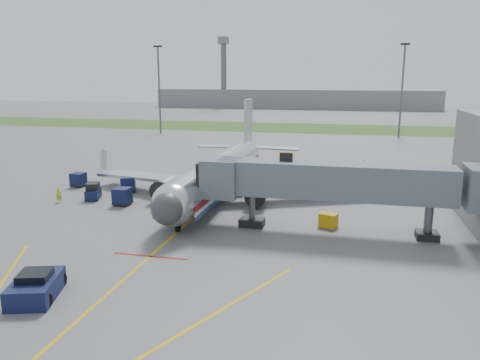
% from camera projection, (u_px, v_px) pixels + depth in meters
% --- Properties ---
extents(ground, '(400.00, 400.00, 0.00)m').
position_uv_depth(ground, '(170.00, 239.00, 39.16)').
color(ground, '#565659').
rests_on(ground, ground).
extents(grass_strip, '(300.00, 25.00, 0.01)m').
position_uv_depth(grass_strip, '(295.00, 128.00, 124.71)').
color(grass_strip, '#2D4C1E').
rests_on(grass_strip, ground).
extents(apron_markings, '(21.52, 50.00, 0.01)m').
position_uv_depth(apron_markings, '(130.00, 274.00, 32.13)').
color(apron_markings, gold).
rests_on(apron_markings, ground).
extents(airliner, '(32.10, 35.67, 10.25)m').
position_uv_depth(airliner, '(219.00, 173.00, 53.09)').
color(airliner, silver).
rests_on(airliner, ground).
extents(jet_bridge, '(25.30, 4.00, 6.90)m').
position_uv_depth(jet_bridge, '(330.00, 182.00, 40.08)').
color(jet_bridge, slate).
rests_on(jet_bridge, ground).
extents(light_mast_left, '(2.00, 0.44, 20.40)m').
position_uv_depth(light_mast_left, '(159.00, 88.00, 110.08)').
color(light_mast_left, '#595B60').
rests_on(light_mast_left, ground).
extents(light_mast_right, '(2.00, 0.44, 20.40)m').
position_uv_depth(light_mast_right, '(402.00, 89.00, 102.54)').
color(light_mast_right, '#595B60').
rests_on(light_mast_right, ground).
extents(distant_terminal, '(120.00, 14.00, 8.00)m').
position_uv_depth(distant_terminal, '(294.00, 99.00, 202.13)').
color(distant_terminal, slate).
rests_on(distant_terminal, ground).
extents(control_tower, '(4.00, 4.00, 30.00)m').
position_uv_depth(control_tower, '(224.00, 67.00, 201.21)').
color(control_tower, '#595B60').
rests_on(control_tower, ground).
extents(pushback_tug, '(3.56, 4.60, 1.69)m').
position_uv_depth(pushback_tug, '(36.00, 287.00, 28.60)').
color(pushback_tug, '#0E0D3A').
rests_on(pushback_tug, ground).
extents(baggage_tug, '(2.15, 2.94, 1.84)m').
position_uv_depth(baggage_tug, '(93.00, 192.00, 51.84)').
color(baggage_tug, '#0E0D3A').
rests_on(baggage_tug, ground).
extents(baggage_cart_a, '(1.71, 1.71, 1.83)m').
position_uv_depth(baggage_cart_a, '(122.00, 196.00, 49.37)').
color(baggage_cart_a, '#0E0D3A').
rests_on(baggage_cart_a, ground).
extents(baggage_cart_b, '(1.69, 1.69, 1.70)m').
position_uv_depth(baggage_cart_b, '(78.00, 180.00, 57.72)').
color(baggage_cart_b, '#0E0D3A').
rests_on(baggage_cart_b, ground).
extents(baggage_cart_c, '(2.17, 2.17, 1.80)m').
position_uv_depth(baggage_cart_c, '(128.00, 184.00, 54.95)').
color(baggage_cart_c, '#0E0D3A').
rests_on(baggage_cart_c, ground).
extents(belt_loader, '(1.60, 4.79, 2.33)m').
position_uv_depth(belt_loader, '(184.00, 191.00, 53.36)').
color(belt_loader, '#0E0D3A').
rests_on(belt_loader, ground).
extents(ground_power_cart, '(1.80, 1.51, 1.23)m').
position_uv_depth(ground_power_cart, '(328.00, 220.00, 42.22)').
color(ground_power_cart, gold).
rests_on(ground_power_cart, ground).
extents(ramp_worker, '(0.70, 0.65, 1.60)m').
position_uv_depth(ramp_worker, '(59.00, 195.00, 50.36)').
color(ramp_worker, '#AECA17').
rests_on(ramp_worker, ground).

